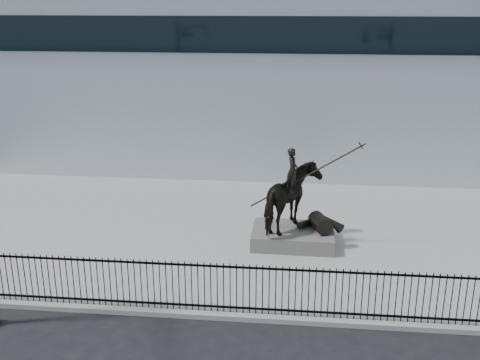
# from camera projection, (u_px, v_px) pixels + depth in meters

# --- Properties ---
(ground) EXTENTS (120.00, 120.00, 0.00)m
(ground) POSITION_uv_depth(u_px,v_px,m) (246.00, 344.00, 14.55)
(ground) COLOR black
(ground) RESTS_ON ground
(plaza) EXTENTS (30.00, 12.00, 0.15)m
(plaza) POSITION_uv_depth(u_px,v_px,m) (263.00, 234.00, 21.15)
(plaza) COLOR gray
(plaza) RESTS_ON ground
(building) EXTENTS (44.00, 14.00, 9.00)m
(building) POSITION_uv_depth(u_px,v_px,m) (279.00, 72.00, 32.08)
(building) COLOR silver
(building) RESTS_ON ground
(picket_fence) EXTENTS (22.10, 0.10, 1.50)m
(picket_fence) POSITION_uv_depth(u_px,v_px,m) (250.00, 289.00, 15.45)
(picket_fence) COLOR black
(picket_fence) RESTS_ON plaza
(statue_plinth) EXTENTS (2.93, 2.04, 0.54)m
(statue_plinth) POSITION_uv_depth(u_px,v_px,m) (293.00, 237.00, 20.04)
(statue_plinth) COLOR #53514C
(statue_plinth) RESTS_ON plaza
(equestrian_statue) EXTENTS (3.71, 2.33, 3.14)m
(equestrian_statue) POSITION_uv_depth(u_px,v_px,m) (296.00, 200.00, 19.60)
(equestrian_statue) COLOR black
(equestrian_statue) RESTS_ON statue_plinth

